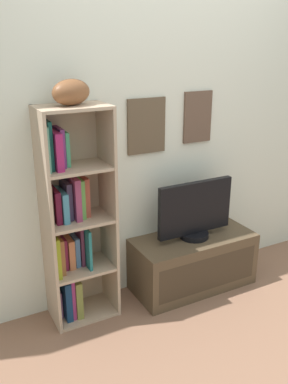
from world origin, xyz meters
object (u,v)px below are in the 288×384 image
object	(u,v)px
football	(71,92)
tv_stand	(193,262)
television	(195,211)
bookshelf	(71,223)

from	to	relation	value
football	tv_stand	world-z (taller)	football
football	tv_stand	size ratio (longest dim) A/B	0.28
tv_stand	television	bearing A→B (deg)	90.00
football	television	distance (m)	1.25
television	football	bearing A→B (deg)	175.90
bookshelf	tv_stand	xyz separation A→B (m)	(0.92, -0.10, -0.48)
football	tv_stand	distance (m)	1.58
bookshelf	football	bearing A→B (deg)	-36.77
football	television	size ratio (longest dim) A/B	0.43
tv_stand	television	size ratio (longest dim) A/B	1.54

